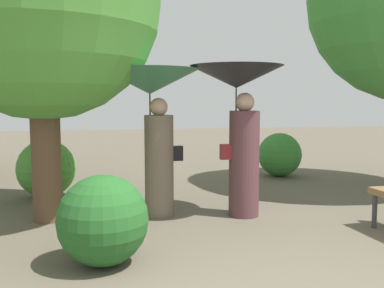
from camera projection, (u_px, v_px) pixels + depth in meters
name	position (u px, v px, depth m)	size (l,w,h in m)	color
person_left	(152.00, 105.00, 5.77)	(1.32, 1.32, 1.97)	#6B5B4C
person_right	(239.00, 107.00, 5.76)	(1.24, 1.24, 2.01)	#563338
bush_path_left	(280.00, 155.00, 8.93)	(0.89, 0.89, 0.89)	#387F33
bush_path_right	(103.00, 220.00, 4.12)	(0.87, 0.87, 0.87)	#235B23
bush_behind_bench	(46.00, 169.00, 7.00)	(0.93, 0.93, 0.93)	#4C9338
path_marker_post	(113.00, 217.00, 4.40)	(0.12, 0.12, 0.78)	gray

